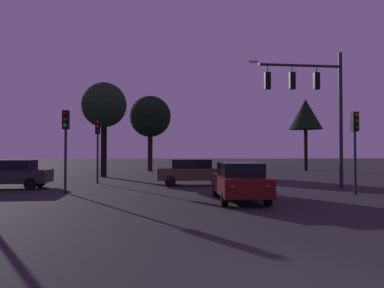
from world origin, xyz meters
The scene contains 11 objects.
ground_plane centered at (0.00, 24.50, 0.00)m, with size 168.00×168.00×0.00m, color #262326.
traffic_signal_mast_arm centered at (5.51, 13.84, 4.96)m, with size 5.18×0.64×7.32m.
traffic_light_corner_left centered at (6.39, 11.14, 2.71)m, with size 0.34×0.37×3.79m.
traffic_light_corner_right centered at (-6.73, 17.55, 2.83)m, with size 0.33×0.37×3.98m.
traffic_light_median centered at (-7.07, 12.28, 2.80)m, with size 0.31×0.35×3.93m.
car_nearside_lane centered at (0.72, 9.23, 0.80)m, with size 1.81×4.42×1.52m.
car_crossing_left centered at (-10.65, 14.38, 0.80)m, with size 4.36×2.24×1.52m.
car_crossing_right centered at (-0.84, 16.19, 0.80)m, with size 4.35×2.01×1.52m.
tree_behind_sign centered at (-7.57, 23.49, 5.61)m, with size 3.54×3.54×7.45m.
tree_left_far centered at (-4.61, 32.08, 5.60)m, with size 4.25×4.25×7.77m.
tree_center_horizon centered at (11.77, 32.47, 5.94)m, with size 3.46×3.46×7.60m.
Camera 1 is at (-1.71, -5.01, 1.92)m, focal length 33.65 mm.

